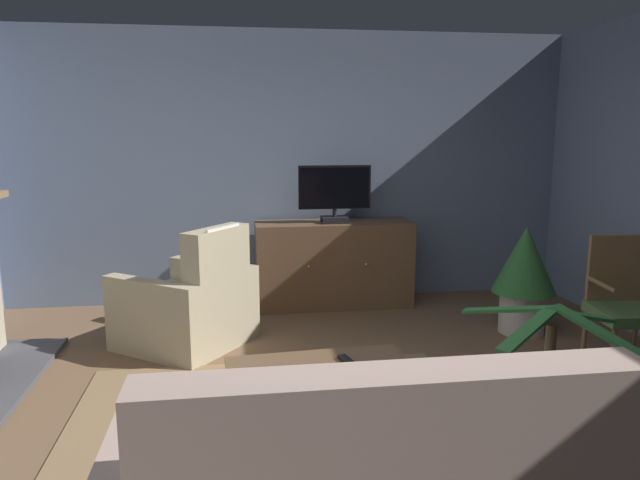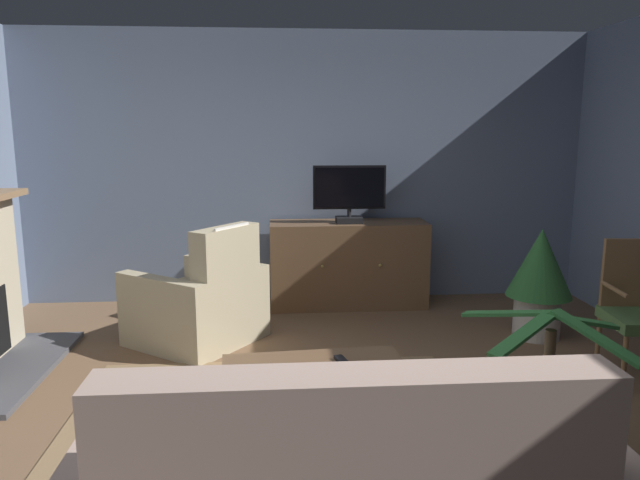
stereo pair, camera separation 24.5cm
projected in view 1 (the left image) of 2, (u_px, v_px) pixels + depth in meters
The scene contains 11 objects.
ground_plane at pixel (336, 433), 3.55m from camera, with size 6.35×6.27×0.04m, color brown.
wall_back at pixel (289, 168), 6.10m from camera, with size 6.35×0.10×2.74m, color slate.
rug_central at pixel (275, 425), 3.59m from camera, with size 2.51×1.98×0.01m, color #8E704C.
tv_cabinet at pixel (333, 266), 6.00m from camera, with size 1.56×0.52×0.86m.
television at pixel (335, 192), 5.81m from camera, with size 0.71×0.20×0.57m.
coffee_table at pixel (321, 376), 3.39m from camera, with size 1.09×0.64×0.43m.
tv_remote at pixel (347, 361), 3.45m from camera, with size 0.17×0.05×0.02m, color black.
armchair_beside_cabinet at pixel (190, 307), 4.90m from camera, with size 1.25×1.25×1.03m.
side_chair_tucked_against_wall at pixel (623, 301), 4.37m from camera, with size 0.50×0.51×0.99m.
potted_plant_on_hearth_side at pixel (524, 272), 5.16m from camera, with size 0.55×0.55×0.95m.
potted_plant_small_fern_corner at pixel (545, 408), 3.38m from camera, with size 0.84×0.86×0.82m.
Camera 1 is at (-0.56, -3.23, 1.77)m, focal length 33.30 mm.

